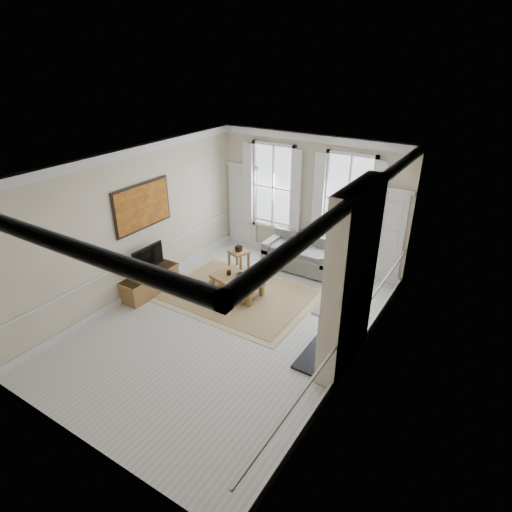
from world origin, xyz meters
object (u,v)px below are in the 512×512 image
Objects in this scene: side_table at (239,255)px; tv_stand at (151,283)px; coffee_table at (237,281)px; sofa at (302,255)px.

tv_stand is at bearing -118.02° from side_table.
side_table reaches higher than coffee_table.
coffee_table is 2.05m from tv_stand.
tv_stand is (-1.79, -0.99, -0.11)m from coffee_table.
side_table reaches higher than tv_stand.
coffee_table is (0.68, -1.09, -0.06)m from side_table.
sofa is at bearing 51.47° from tv_stand.
tv_stand reaches higher than coffee_table.
tv_stand is at bearing -128.53° from sofa.
side_table is 2.36m from tv_stand.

